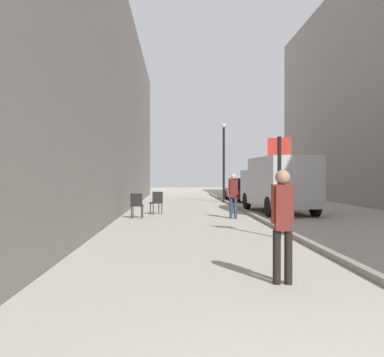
# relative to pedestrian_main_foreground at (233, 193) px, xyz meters

# --- Properties ---
(ground_plane) EXTENTS (80.00, 80.00, 0.00)m
(ground_plane) POSITION_rel_pedestrian_main_foreground_xyz_m (-0.71, -0.62, -0.97)
(ground_plane) COLOR #A8A093
(building_facade_left) EXTENTS (3.12, 40.00, 9.70)m
(building_facade_left) POSITION_rel_pedestrian_main_foreground_xyz_m (-5.87, -0.62, 3.88)
(building_facade_left) COLOR slate
(building_facade_left) RESTS_ON ground_plane
(kerb_strip) EXTENTS (0.16, 40.00, 0.12)m
(kerb_strip) POSITION_rel_pedestrian_main_foreground_xyz_m (0.87, -0.62, -0.91)
(kerb_strip) COLOR gray
(kerb_strip) RESTS_ON ground_plane
(pedestrian_main_foreground) EXTENTS (0.32, 0.24, 1.68)m
(pedestrian_main_foreground) POSITION_rel_pedestrian_main_foreground_xyz_m (0.00, 0.00, 0.00)
(pedestrian_main_foreground) COLOR #2D3851
(pedestrian_main_foreground) RESTS_ON ground_plane
(pedestrian_mid_block) EXTENTS (0.33, 0.22, 1.68)m
(pedestrian_mid_block) POSITION_rel_pedestrian_main_foreground_xyz_m (-0.60, -8.68, 0.00)
(pedestrian_mid_block) COLOR black
(pedestrian_mid_block) RESTS_ON ground_plane
(delivery_van) EXTENTS (2.40, 5.17, 2.38)m
(delivery_van) POSITION_rel_pedestrian_main_foreground_xyz_m (2.30, 2.27, 0.31)
(delivery_van) COLOR #B7B7BC
(delivery_van) RESTS_ON ground_plane
(parked_car) EXTENTS (1.86, 4.21, 1.45)m
(parked_car) POSITION_rel_pedestrian_main_foreground_xyz_m (2.19, 10.36, -0.26)
(parked_car) COLOR maroon
(parked_car) RESTS_ON ground_plane
(street_sign_post) EXTENTS (0.59, 0.19, 2.60)m
(street_sign_post) POSITION_rel_pedestrian_main_foreground_xyz_m (0.50, -4.48, 0.58)
(street_sign_post) COLOR black
(street_sign_post) RESTS_ON ground_plane
(lamp_post) EXTENTS (0.28, 0.28, 4.76)m
(lamp_post) POSITION_rel_pedestrian_main_foreground_xyz_m (0.78, 8.87, 1.75)
(lamp_post) COLOR black
(lamp_post) RESTS_ON ground_plane
(cafe_chair_near_window) EXTENTS (0.46, 0.46, 0.94)m
(cafe_chair_near_window) POSITION_rel_pedestrian_main_foreground_xyz_m (-3.60, 0.27, -0.42)
(cafe_chair_near_window) COLOR black
(cafe_chair_near_window) RESTS_ON ground_plane
(cafe_chair_by_doorway) EXTENTS (0.57, 0.57, 0.94)m
(cafe_chair_by_doorway) POSITION_rel_pedestrian_main_foreground_xyz_m (-2.93, 1.78, -0.42)
(cafe_chair_by_doorway) COLOR black
(cafe_chair_by_doorway) RESTS_ON ground_plane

